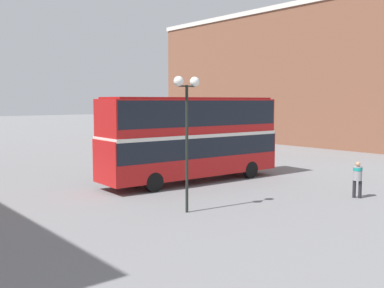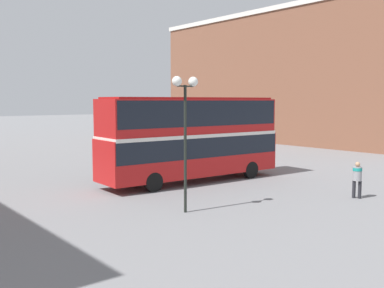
{
  "view_description": "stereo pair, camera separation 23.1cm",
  "coord_description": "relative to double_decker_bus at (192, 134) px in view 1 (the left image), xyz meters",
  "views": [
    {
      "loc": [
        -15.66,
        -19.99,
        4.65
      ],
      "look_at": [
        0.59,
        -0.29,
        2.17
      ],
      "focal_mm": 42.0,
      "sensor_mm": 36.0,
      "label": 1
    },
    {
      "loc": [
        -15.49,
        -20.13,
        4.65
      ],
      "look_at": [
        0.59,
        -0.29,
        2.17
      ],
      "focal_mm": 42.0,
      "sensor_mm": 36.0,
      "label": 2
    }
  ],
  "objects": [
    {
      "name": "ground_plane",
      "position": [
        -0.59,
        0.29,
        -2.76
      ],
      "size": [
        240.0,
        240.0,
        0.0
      ],
      "primitive_type": "plane",
      "color": "slate"
    },
    {
      "name": "parked_car_kerb_far",
      "position": [
        8.62,
        9.43,
        -2.0
      ],
      "size": [
        4.26,
        2.59,
        1.48
      ],
      "rotation": [
        0.0,
        0.0,
        -0.21
      ],
      "color": "navy",
      "rests_on": "ground_plane"
    },
    {
      "name": "street_lamp_twin_globe",
      "position": [
        -4.72,
        -5.39,
        1.66
      ],
      "size": [
        1.24,
        0.4,
        5.63
      ],
      "color": "black",
      "rests_on": "ground_plane"
    },
    {
      "name": "pedestrian_foreground",
      "position": [
        3.32,
        -8.41,
        -1.69
      ],
      "size": [
        0.56,
        0.56,
        1.75
      ],
      "rotation": [
        0.0,
        0.0,
        3.54
      ],
      "color": "#232328",
      "rests_on": "ground_plane"
    },
    {
      "name": "building_row_right",
      "position": [
        26.68,
        13.43,
        4.55
      ],
      "size": [
        11.42,
        34.93,
        14.61
      ],
      "color": "brown",
      "rests_on": "ground_plane"
    },
    {
      "name": "double_decker_bus",
      "position": [
        0.0,
        0.0,
        0.0
      ],
      "size": [
        11.17,
        3.05,
        4.83
      ],
      "rotation": [
        0.0,
        0.0,
        -0.04
      ],
      "color": "red",
      "rests_on": "ground_plane"
    }
  ]
}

